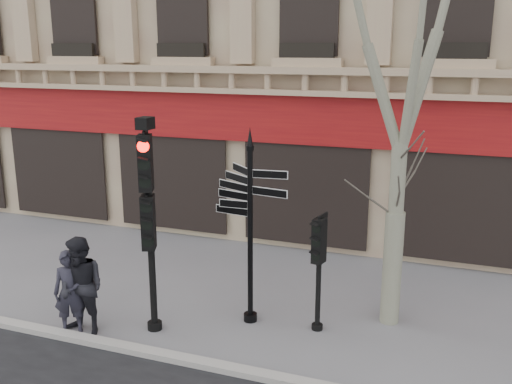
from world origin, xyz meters
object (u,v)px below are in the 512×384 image
fingerpost (250,194)px  pedestrian_b (82,287)px  traffic_signal_main (149,200)px  traffic_signal_secondary (319,253)px  pedestrian_a (70,292)px

fingerpost → pedestrian_b: (-2.85, -1.59, -1.69)m
traffic_signal_main → traffic_signal_secondary: traffic_signal_main is taller
traffic_signal_secondary → pedestrian_b: bearing=-146.8°
fingerpost → pedestrian_a: bearing=-134.1°
fingerpost → pedestrian_b: fingerpost is taller
fingerpost → pedestrian_b: bearing=-132.4°
pedestrian_a → traffic_signal_main: bearing=-3.8°
traffic_signal_secondary → pedestrian_a: bearing=-147.6°
traffic_signal_secondary → pedestrian_b: 4.60m
pedestrian_a → pedestrian_b: size_ratio=0.86×
traffic_signal_secondary → fingerpost: bearing=-164.3°
fingerpost → traffic_signal_secondary: fingerpost is taller
fingerpost → pedestrian_b: 3.68m
fingerpost → pedestrian_a: (-3.12, -1.63, -1.83)m
traffic_signal_secondary → pedestrian_a: 4.87m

